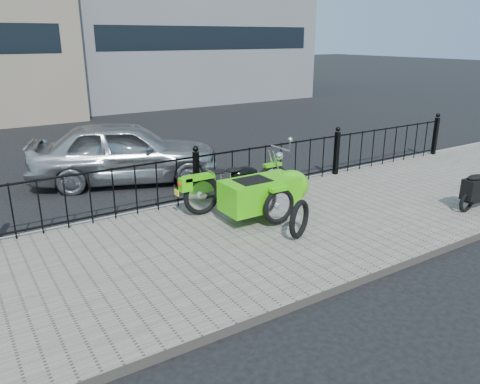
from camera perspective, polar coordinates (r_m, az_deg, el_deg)
ground at (r=7.77m, az=-0.75°, el=-4.78°), size 120.00×120.00×0.00m
sidewalk at (r=7.36m, az=1.31°, el=-5.65°), size 30.00×3.80×0.12m
curb at (r=8.92m, az=-5.65°, el=-1.34°), size 30.00×0.10×0.12m
iron_fence at (r=8.64m, az=-5.33°, el=1.69°), size 14.11×0.11×1.08m
motorcycle_sidecar at (r=7.97m, az=2.92°, el=0.36°), size 2.28×1.48×0.98m
spare_tire at (r=7.18m, az=7.23°, el=-3.30°), size 0.58×0.35×0.61m
sedan_car at (r=10.49m, az=-13.80°, el=4.77°), size 4.31×2.91×1.36m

